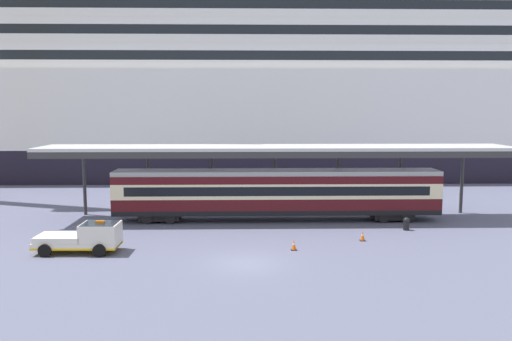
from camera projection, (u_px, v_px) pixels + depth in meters
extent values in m
plane|color=slate|center=(246.00, 263.00, 29.59)|extent=(400.00, 400.00, 0.00)
cube|color=black|center=(142.00, 157.00, 73.91)|extent=(168.48, 28.04, 4.08)
cube|color=white|center=(141.00, 110.00, 73.08)|extent=(168.48, 28.04, 9.53)
cube|color=white|center=(139.00, 66.00, 72.33)|extent=(155.00, 25.80, 3.06)
cube|color=black|center=(117.00, 55.00, 59.56)|extent=(148.26, 0.12, 1.10)
cube|color=white|center=(139.00, 44.00, 71.96)|extent=(148.80, 24.76, 3.06)
cube|color=black|center=(117.00, 29.00, 59.70)|extent=(142.33, 0.12, 1.10)
cube|color=white|center=(138.00, 22.00, 71.59)|extent=(142.60, 23.73, 3.06)
cube|color=black|center=(117.00, 3.00, 59.84)|extent=(136.40, 0.12, 1.10)
cube|color=silver|center=(276.00, 148.00, 40.84)|extent=(37.77, 5.06, 0.25)
cube|color=#323232|center=(278.00, 155.00, 38.48)|extent=(37.77, 0.20, 0.50)
cylinder|color=#323232|center=(84.00, 181.00, 42.95)|extent=(0.28, 0.28, 5.75)
cylinder|color=#323232|center=(148.00, 181.00, 43.07)|extent=(0.28, 0.28, 5.75)
cylinder|color=#323232|center=(212.00, 181.00, 43.20)|extent=(0.28, 0.28, 5.75)
cylinder|color=#323232|center=(275.00, 181.00, 43.32)|extent=(0.28, 0.28, 5.75)
cylinder|color=#323232|center=(337.00, 181.00, 43.44)|extent=(0.28, 0.28, 5.75)
cylinder|color=#323232|center=(400.00, 180.00, 43.56)|extent=(0.28, 0.28, 5.75)
cylinder|color=#323232|center=(462.00, 180.00, 43.69)|extent=(0.28, 0.28, 5.75)
cube|color=black|center=(277.00, 210.00, 40.95)|extent=(25.94, 2.80, 0.40)
cube|color=#470F14|center=(277.00, 202.00, 40.87)|extent=(25.94, 2.80, 0.90)
cube|color=beige|center=(277.00, 189.00, 40.75)|extent=(25.94, 2.80, 1.20)
cube|color=black|center=(278.00, 191.00, 39.38)|extent=(23.86, 0.08, 0.72)
cube|color=#470F14|center=(277.00, 178.00, 40.64)|extent=(25.94, 2.80, 0.60)
cube|color=#9F9F9F|center=(277.00, 172.00, 40.58)|extent=(25.94, 2.69, 0.36)
cube|color=black|center=(161.00, 215.00, 40.79)|extent=(3.20, 2.35, 0.50)
cylinder|color=black|center=(147.00, 219.00, 39.61)|extent=(0.84, 0.12, 0.84)
cylinder|color=black|center=(170.00, 219.00, 39.65)|extent=(0.84, 0.12, 0.84)
cube|color=black|center=(391.00, 214.00, 41.21)|extent=(3.20, 2.35, 0.50)
cylinder|color=black|center=(384.00, 218.00, 40.03)|extent=(0.84, 0.12, 0.84)
cylinder|color=black|center=(407.00, 218.00, 40.07)|extent=(0.84, 0.12, 0.84)
cube|color=silver|center=(78.00, 243.00, 31.84)|extent=(5.24, 2.10, 0.36)
cube|color=#F2B20C|center=(78.00, 245.00, 31.85)|extent=(5.24, 2.12, 0.12)
cube|color=silver|center=(100.00, 232.00, 31.75)|extent=(2.33, 1.97, 1.10)
cube|color=#19232D|center=(100.00, 226.00, 31.71)|extent=(2.12, 1.88, 0.44)
cube|color=orange|center=(100.00, 222.00, 31.68)|extent=(0.56, 0.21, 0.16)
cube|color=silver|center=(61.00, 238.00, 31.79)|extent=(2.95, 1.98, 0.36)
cylinder|color=black|center=(109.00, 242.00, 32.86)|extent=(0.80, 0.27, 0.80)
cylinder|color=black|center=(99.00, 250.00, 30.87)|extent=(0.80, 0.27, 0.80)
cylinder|color=black|center=(58.00, 242.00, 32.85)|extent=(0.80, 0.27, 0.80)
cylinder|color=black|center=(45.00, 250.00, 30.86)|extent=(0.80, 0.27, 0.80)
cube|color=black|center=(362.00, 240.00, 34.69)|extent=(0.36, 0.36, 0.04)
cone|color=#EA590F|center=(363.00, 235.00, 34.65)|extent=(0.30, 0.30, 0.66)
cylinder|color=white|center=(363.00, 235.00, 34.65)|extent=(0.17, 0.17, 0.09)
cube|color=black|center=(294.00, 250.00, 32.40)|extent=(0.36, 0.36, 0.04)
cone|color=#EA590F|center=(294.00, 245.00, 32.36)|extent=(0.30, 0.30, 0.63)
cylinder|color=white|center=(294.00, 244.00, 32.36)|extent=(0.17, 0.17, 0.09)
cylinder|color=black|center=(406.00, 225.00, 37.72)|extent=(0.44, 0.44, 0.70)
sphere|color=black|center=(406.00, 221.00, 37.68)|extent=(0.48, 0.48, 0.48)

